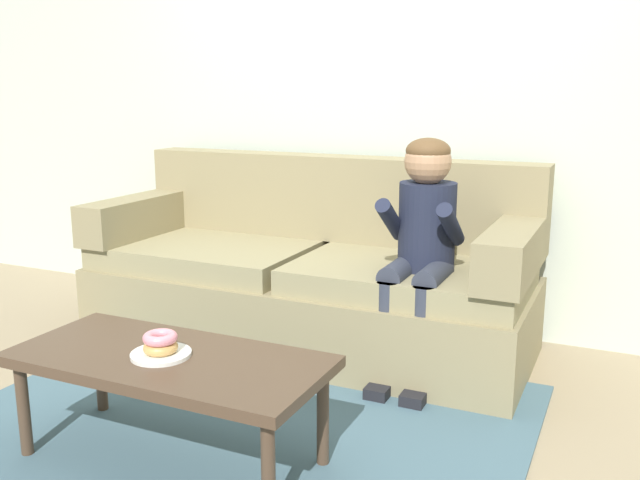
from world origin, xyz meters
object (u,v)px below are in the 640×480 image
(couch, at_px, (311,278))
(person_child, at_px, (422,235))
(coffee_table, at_px, (169,367))
(donut, at_px, (161,347))

(couch, xyz_separation_m, person_child, (0.65, -0.21, 0.33))
(couch, height_order, coffee_table, couch)
(coffee_table, bearing_deg, person_child, 62.43)
(couch, bearing_deg, donut, -87.49)
(couch, xyz_separation_m, coffee_table, (0.08, -1.31, 0.02))
(coffee_table, height_order, donut, donut)
(donut, bearing_deg, person_child, 62.07)
(coffee_table, bearing_deg, donut, -135.96)
(couch, height_order, person_child, person_child)
(coffee_table, height_order, person_child, person_child)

